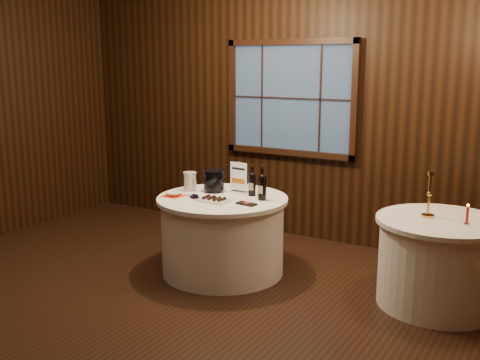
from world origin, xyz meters
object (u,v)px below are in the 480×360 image
Objects in this scene: chocolate_box at (246,204)px; glass_pitcher at (190,181)px; port_bottle_left at (252,182)px; port_bottle_right at (262,185)px; grape_bunch at (195,196)px; ice_bucket at (214,180)px; sign_stand at (239,182)px; chocolate_plate at (214,199)px; brass_candlestick at (429,201)px; side_table at (438,262)px; cracker_bowl at (174,194)px; red_candle at (467,216)px; main_table at (223,235)px.

glass_pitcher is at bearing 173.45° from chocolate_box.
port_bottle_left is 0.93× the size of port_bottle_right.
grape_bunch is (-0.58, -0.28, -0.12)m from port_bottle_right.
sign_stand is at bearing 22.75° from ice_bucket.
chocolate_box is at bearing 9.41° from chocolate_plate.
brass_candlestick reaches higher than port_bottle_left.
grape_bunch is at bearing -153.78° from port_bottle_right.
side_table is 1.71m from port_bottle_right.
brass_candlestick reaches higher than side_table.
port_bottle_left is 0.78m from cracker_bowl.
side_table is 2.02m from sign_stand.
chocolate_plate is at bearing -169.15° from red_candle.
port_bottle_right is at bearing 38.26° from chocolate_plate.
grape_bunch and cracker_bowl have the same top height.
side_table is 1.75m from chocolate_box.
glass_pitcher is 2.33m from brass_candlestick.
port_bottle_right reaches higher than chocolate_box.
sign_stand is 1.03× the size of chocolate_plate.
chocolate_box is 1.60m from brass_candlestick.
chocolate_plate is 0.22m from grape_bunch.
chocolate_plate is at bearing -0.66° from grape_bunch.
grape_bunch is at bearing -25.33° from glass_pitcher.
grape_bunch reaches higher than side_table.
glass_pitcher reaches higher than chocolate_plate.
main_table is at bearing 25.39° from cracker_bowl.
brass_candlestick is (2.08, 0.16, 0.02)m from ice_bucket.
port_bottle_right is at bearing -39.91° from port_bottle_left.
ice_bucket is 0.57× the size of brass_candlestick.
sign_stand is 2.17m from red_candle.
ice_bucket reaches higher than chocolate_plate.
sign_stand reaches higher than port_bottle_left.
port_bottle_right is at bearing 88.04° from chocolate_box.
glass_pitcher reaches higher than main_table.
port_bottle_left reaches higher than glass_pitcher.
grape_bunch is (-0.23, -0.43, -0.09)m from sign_stand.
main_table is 0.65m from glass_pitcher.
main_table is 7.29× the size of grape_bunch.
red_candle reaches higher than grape_bunch.
grape_bunch is 0.35m from glass_pitcher.
cracker_bowl is (-0.24, -0.03, 0.00)m from grape_bunch.
sign_stand is at bearing -178.05° from brass_candlestick.
brass_candlestick is (1.53, 0.44, 0.13)m from chocolate_box.
ice_bucket is at bearing 175.84° from port_bottle_right.
glass_pitcher is at bearing -159.38° from ice_bucket.
ice_bucket is 2.09m from brass_candlestick.
sign_stand is 0.49m from grape_bunch.
sign_stand reaches higher than chocolate_plate.
brass_candlestick is at bearing 13.25° from grape_bunch.
port_bottle_left is (-1.78, -0.10, 0.52)m from side_table.
port_bottle_right reaches higher than cracker_bowl.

